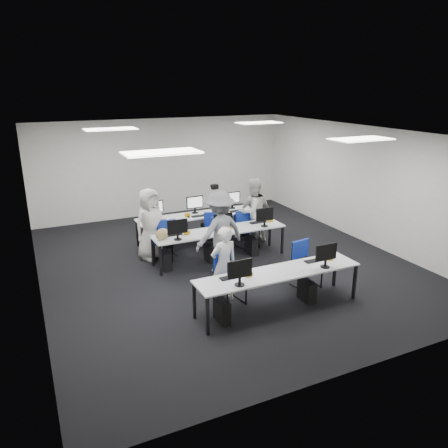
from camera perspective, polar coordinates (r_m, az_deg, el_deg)
name	(u,v)px	position (r m, az deg, el deg)	size (l,w,h in m)	color
room	(223,201)	(9.81, -0.09, 3.08)	(9.00, 9.02, 3.00)	black
ceiling_panels	(223,134)	(9.54, -0.09, 11.74)	(5.20, 4.60, 0.02)	white
desk_front	(279,274)	(8.10, 7.17, -6.54)	(3.20, 0.70, 0.73)	silver
desk_mid	(220,232)	(10.23, -0.56, -1.10)	(3.20, 0.70, 0.73)	silver
desk_back	(198,217)	(11.45, -3.47, 0.98)	(3.20, 0.70, 0.73)	silver
equipment_front	(270,293)	(8.13, 5.99, -8.91)	(2.51, 0.41, 1.19)	#0B279B
equipment_mid	(213,247)	(10.25, -1.48, -2.98)	(2.91, 0.41, 1.19)	white
equipment_back	(204,227)	(11.63, -2.60, -0.40)	(2.91, 0.41, 1.19)	white
chair_0	(229,288)	(8.40, 0.71, -8.30)	(0.54, 0.58, 0.96)	navy
chair_1	(306,273)	(9.18, 10.64, -6.26)	(0.55, 0.58, 0.95)	navy
chair_2	(164,248)	(10.47, -7.88, -3.09)	(0.59, 0.61, 0.92)	navy
chair_3	(213,238)	(10.97, -1.43, -1.90)	(0.60, 0.62, 0.92)	navy
chair_4	(247,236)	(11.17, 3.03, -1.55)	(0.52, 0.56, 0.92)	navy
chair_5	(166,243)	(10.76, -7.62, -2.45)	(0.50, 0.54, 0.94)	navy
chair_6	(213,237)	(11.11, -1.49, -1.72)	(0.57, 0.59, 0.89)	navy
chair_7	(239,232)	(11.55, 1.99, -1.06)	(0.47, 0.50, 0.82)	navy
handbag	(162,234)	(9.66, -8.10, -1.31)	(0.32, 0.20, 0.26)	olive
student_0	(224,264)	(8.28, -0.03, -5.29)	(0.55, 0.36, 1.50)	silver
student_1	(253,211)	(11.32, 3.74, 1.70)	(0.83, 0.65, 1.71)	silver
student_2	(150,224)	(10.41, -9.61, 0.00)	(0.83, 0.54, 1.71)	silver
student_3	(255,212)	(11.55, 4.09, 1.52)	(0.89, 0.37, 1.52)	silver
photographer	(220,232)	(9.52, -0.56, -1.05)	(1.18, 0.68, 1.83)	slate
dslr_camera	(215,187)	(9.39, -1.23, 4.88)	(0.14, 0.18, 0.10)	black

